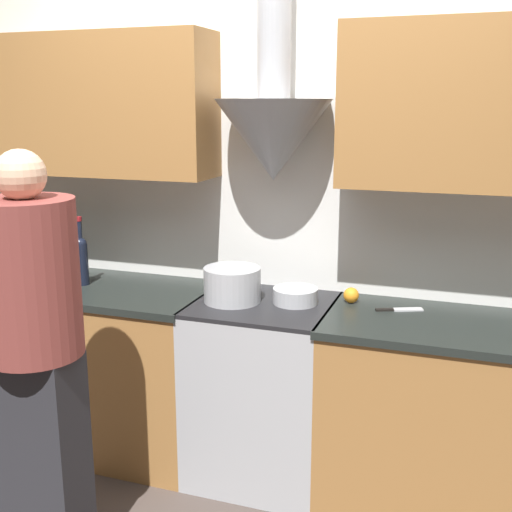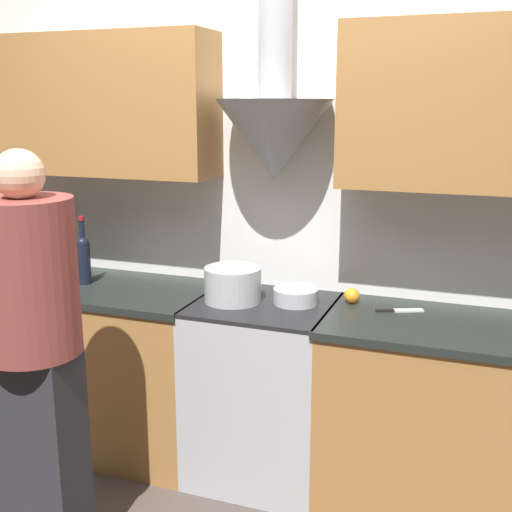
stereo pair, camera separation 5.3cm
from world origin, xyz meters
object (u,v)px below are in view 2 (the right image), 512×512
Objects in this scene: wine_bottle_2 at (13,252)px; wine_bottle_6 at (70,258)px; wine_bottle_5 at (54,254)px; wine_bottle_4 at (40,254)px; stove_range at (263,389)px; wine_bottle_3 at (24,254)px; wine_bottle_7 at (84,257)px; stock_pot at (233,284)px; person_foreground_left at (34,350)px; orange_fruit at (352,296)px; mixing_bowl at (296,296)px.

wine_bottle_6 is at bearing -3.58° from wine_bottle_2.
wine_bottle_4 is at bearing 177.70° from wine_bottle_5.
wine_bottle_6 is (0.10, -0.00, -0.01)m from wine_bottle_5.
stove_range is 2.73× the size of wine_bottle_3.
wine_bottle_2 is 0.47m from wine_bottle_7.
wine_bottle_2 reaches higher than stock_pot.
wine_bottle_5 is at bearing -179.20° from stove_range.
wine_bottle_4 is 0.97× the size of wine_bottle_5.
wine_bottle_6 is (-1.07, -0.02, 0.57)m from stove_range.
wine_bottle_3 is at bearing -12.18° from wine_bottle_2.
person_foreground_left is at bearing -57.19° from wine_bottle_5.
wine_bottle_6 is at bearing -174.00° from orange_fruit.
wine_bottle_3 is 0.93× the size of wine_bottle_5.
wine_bottle_2 reaches higher than stove_range.
wine_bottle_6 is at bearing -0.72° from wine_bottle_5.
wine_bottle_5 is 1.06× the size of wine_bottle_6.
orange_fruit is at bearing 6.00° from wine_bottle_6.
wine_bottle_4 is 1.66m from orange_fruit.
person_foreground_left is at bearing -117.09° from stock_pot.
wine_bottle_7 is 4.86× the size of orange_fruit.
stock_pot is at bearing -163.27° from orange_fruit.
wine_bottle_4 is 0.19m from wine_bottle_6.
wine_bottle_7 is at bearing -173.92° from orange_fruit.
wine_bottle_5 is at bearing 179.46° from stock_pot.
mixing_bowl is at bearing 2.92° from wine_bottle_6.
stove_range is 0.63m from orange_fruit.
wine_bottle_4 is 1.12m from person_foreground_left.
wine_bottle_5 is 1.32m from mixing_bowl.
wine_bottle_7 reaches higher than wine_bottle_3.
wine_bottle_5 is at bearing -174.41° from orange_fruit.
stove_range is at bearing 0.57° from wine_bottle_4.
wine_bottle_4 reaches higher than stock_pot.
mixing_bowl is (1.31, 0.06, -0.11)m from wine_bottle_5.
wine_bottle_2 is at bearing 167.82° from wine_bottle_3.
wine_bottle_7 reaches higher than wine_bottle_5.
wine_bottle_3 is at bearing 179.21° from wine_bottle_5.
wine_bottle_5 is at bearing -2.30° from wine_bottle_4.
mixing_bowl is (1.40, 0.06, -0.10)m from wine_bottle_4.
wine_bottle_5 reaches higher than stove_range.
wine_bottle_4 is (0.20, -0.02, 0.01)m from wine_bottle_2.
person_foreground_left is (0.39, -0.89, -0.12)m from wine_bottle_7.
wine_bottle_4 is at bearing -174.86° from orange_fruit.
stove_range is at bearing 0.63° from wine_bottle_7.
mixing_bowl is (1.13, 0.06, -0.11)m from wine_bottle_7.
person_foreground_left is (0.47, -0.88, -0.11)m from wine_bottle_6.
orange_fruit is (1.56, 0.15, -0.11)m from wine_bottle_5.
wine_bottle_7 is at bearing 4.58° from wine_bottle_6.
stock_pot is (1.22, -0.01, -0.04)m from wine_bottle_3.
wine_bottle_5 is 0.21× the size of person_foreground_left.
mixing_bowl reaches higher than stove_range.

